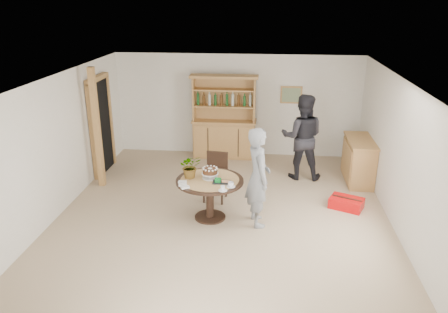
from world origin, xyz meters
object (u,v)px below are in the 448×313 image
(hutch, at_px, (224,130))
(adult_person, at_px, (302,137))
(sideboard, at_px, (359,160))
(red_suitcase, at_px, (346,203))
(dining_table, at_px, (210,187))
(teen_boy, at_px, (258,177))
(dining_chair, at_px, (216,173))

(hutch, relative_size, adult_person, 1.09)
(sideboard, distance_m, adult_person, 1.32)
(sideboard, distance_m, red_suitcase, 1.48)
(hutch, bearing_deg, dining_table, -88.58)
(sideboard, xyz_separation_m, teen_boy, (-2.11, -2.11, 0.41))
(dining_table, distance_m, adult_person, 2.73)
(sideboard, xyz_separation_m, red_suitcase, (-0.44, -1.36, -0.37))
(sideboard, bearing_deg, adult_person, 176.81)
(teen_boy, relative_size, red_suitcase, 2.47)
(dining_chair, relative_size, teen_boy, 0.54)
(red_suitcase, bearing_deg, dining_table, -141.29)
(sideboard, relative_size, dining_chair, 1.33)
(dining_chair, bearing_deg, teen_boy, -40.62)
(teen_boy, bearing_deg, dining_table, 67.14)
(hutch, distance_m, teen_boy, 3.49)
(dining_table, bearing_deg, sideboard, 34.25)
(sideboard, bearing_deg, dining_chair, -158.10)
(red_suitcase, bearing_deg, hutch, 159.21)
(dining_table, xyz_separation_m, dining_chair, (0.01, 0.83, -0.07))
(sideboard, relative_size, adult_person, 0.67)
(teen_boy, xyz_separation_m, adult_person, (0.88, 2.18, 0.06))
(sideboard, relative_size, dining_table, 1.05)
(dining_table, distance_m, teen_boy, 0.90)
(teen_boy, distance_m, red_suitcase, 1.99)
(hutch, bearing_deg, dining_chair, -87.86)
(hutch, xyz_separation_m, dining_table, (0.08, -3.26, -0.08))
(dining_table, bearing_deg, dining_chair, 89.31)
(dining_table, height_order, teen_boy, teen_boy)
(sideboard, bearing_deg, red_suitcase, -107.77)
(hutch, bearing_deg, teen_boy, -74.50)
(hutch, relative_size, dining_chair, 2.16)
(dining_chair, distance_m, teen_boy, 1.30)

